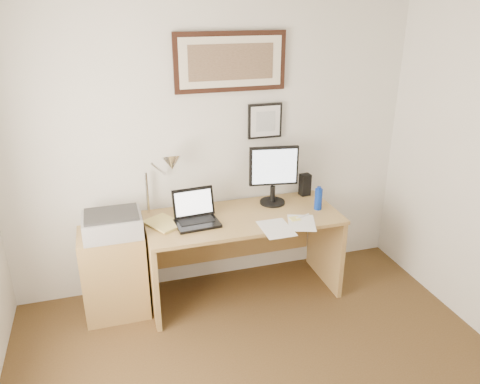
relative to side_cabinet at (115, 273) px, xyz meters
name	(u,v)px	position (x,y,z in m)	size (l,w,h in m)	color
wall_back	(213,147)	(0.92, 0.32, 0.89)	(3.50, 0.02, 2.50)	white
side_cabinet	(115,273)	(0.00, 0.00, 0.00)	(0.50, 0.40, 0.73)	#A07A43
water_bottle	(318,199)	(1.72, -0.10, 0.48)	(0.06, 0.06, 0.18)	#0C2F9D
bottle_cap	(319,188)	(1.72, -0.10, 0.58)	(0.03, 0.03, 0.02)	#0C2F9D
speaker	(305,185)	(1.74, 0.22, 0.49)	(0.09, 0.08, 0.20)	black
paper_sheet_a	(276,228)	(1.25, -0.34, 0.39)	(0.23, 0.33, 0.00)	white
paper_sheet_b	(301,223)	(1.48, -0.31, 0.39)	(0.21, 0.30, 0.00)	white
sticky_pad	(295,219)	(1.45, -0.24, 0.39)	(0.08, 0.08, 0.01)	#FCF177
marker_pen	(302,216)	(1.53, -0.21, 0.39)	(0.02, 0.02, 0.14)	white
book	(153,228)	(0.32, -0.08, 0.40)	(0.22, 0.30, 0.02)	#D8C166
desk	(240,237)	(1.07, 0.04, 0.15)	(1.60, 0.70, 0.75)	#A07A43
laptop	(196,216)	(0.67, -0.06, 0.44)	(0.36, 0.32, 0.26)	black
lcd_monitor	(274,172)	(1.39, 0.12, 0.68)	(0.42, 0.22, 0.52)	black
printer	(112,224)	(0.03, -0.03, 0.45)	(0.44, 0.34, 0.18)	#AAAAAC
desk_lamp	(169,166)	(0.51, 0.13, 0.82)	(0.29, 0.27, 0.53)	silver
picture_large	(231,62)	(1.07, 0.29, 1.59)	(0.92, 0.04, 0.47)	black
picture_small	(265,121)	(1.37, 0.29, 1.09)	(0.30, 0.03, 0.30)	black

